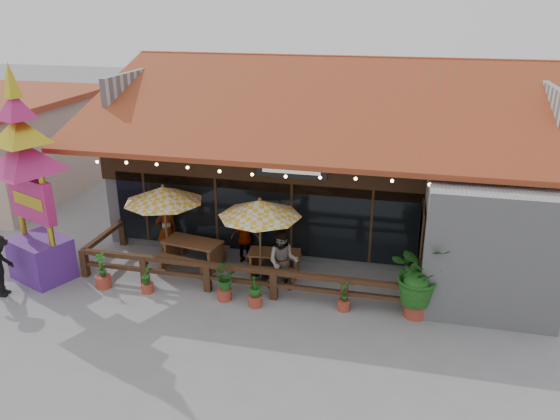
% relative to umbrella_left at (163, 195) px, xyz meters
% --- Properties ---
extents(ground, '(100.00, 100.00, 0.00)m').
position_rel_umbrella_left_xyz_m(ground, '(4.41, -0.99, -2.34)').
color(ground, gray).
rests_on(ground, ground).
extents(restaurant_building, '(15.50, 14.73, 6.09)m').
position_rel_umbrella_left_xyz_m(restaurant_building, '(4.67, 5.62, -0.13)').
color(restaurant_building, '#AEAFB3').
rests_on(restaurant_building, ground).
extents(patio_railing, '(10.00, 2.60, 0.92)m').
position_rel_umbrella_left_xyz_m(patio_railing, '(2.16, -1.26, -1.72)').
color(patio_railing, '#482A19').
rests_on(patio_railing, ground).
extents(umbrella_left, '(2.65, 2.65, 2.68)m').
position_rel_umbrella_left_xyz_m(umbrella_left, '(0.00, 0.00, 0.00)').
color(umbrella_left, brown).
rests_on(umbrella_left, ground).
extents(umbrella_right, '(2.85, 2.85, 2.65)m').
position_rel_umbrella_left_xyz_m(umbrella_right, '(3.23, -0.43, -0.02)').
color(umbrella_right, brown).
rests_on(umbrella_right, ground).
extents(picnic_table_left, '(2.07, 1.87, 0.88)m').
position_rel_umbrella_left_xyz_m(picnic_table_left, '(0.91, -0.08, -1.74)').
color(picnic_table_left, brown).
rests_on(picnic_table_left, ground).
extents(picnic_table_right, '(1.72, 1.52, 0.76)m').
position_rel_umbrella_left_xyz_m(picnic_table_right, '(3.56, -0.03, -1.82)').
color(picnic_table_right, brown).
rests_on(picnic_table_right, ground).
extents(thai_sign_tower, '(3.36, 3.36, 6.95)m').
position_rel_umbrella_left_xyz_m(thai_sign_tower, '(-3.30, -1.85, 1.34)').
color(thai_sign_tower, '#542588').
rests_on(thai_sign_tower, ground).
extents(tropical_plant, '(2.09, 2.08, 2.18)m').
position_rel_umbrella_left_xyz_m(tropical_plant, '(7.84, -1.52, -1.09)').
color(tropical_plant, '#9B382A').
rests_on(tropical_plant, ground).
extents(diner_a, '(0.81, 0.77, 1.87)m').
position_rel_umbrella_left_xyz_m(diner_a, '(-0.23, 0.50, -1.40)').
color(diner_a, '#372011').
rests_on(diner_a, ground).
extents(diner_b, '(0.95, 0.76, 1.86)m').
position_rel_umbrella_left_xyz_m(diner_b, '(4.04, -0.92, -1.41)').
color(diner_b, '#372011').
rests_on(diner_b, ground).
extents(diner_c, '(0.98, 0.43, 1.65)m').
position_rel_umbrella_left_xyz_m(diner_c, '(2.46, 0.59, -1.51)').
color(diner_c, '#372011').
rests_on(diner_c, ground).
extents(pedestrian, '(0.95, 1.33, 1.87)m').
position_rel_umbrella_left_xyz_m(pedestrian, '(-3.75, -3.06, -1.40)').
color(pedestrian, black).
rests_on(pedestrian, ground).
extents(planter_a, '(0.46, 0.46, 1.12)m').
position_rel_umbrella_left_xyz_m(planter_a, '(-1.19, -1.99, -1.87)').
color(planter_a, '#9B382A').
rests_on(planter_a, ground).
extents(planter_b, '(0.36, 0.36, 0.87)m').
position_rel_umbrella_left_xyz_m(planter_b, '(0.21, -1.97, -1.94)').
color(planter_b, '#9B382A').
rests_on(planter_b, ground).
extents(planter_c, '(0.71, 0.64, 1.02)m').
position_rel_umbrella_left_xyz_m(planter_c, '(2.55, -1.85, -1.76)').
color(planter_c, '#9B382A').
rests_on(planter_c, ground).
extents(planter_d, '(0.47, 0.47, 0.96)m').
position_rel_umbrella_left_xyz_m(planter_d, '(3.50, -1.99, -1.87)').
color(planter_d, '#9B382A').
rests_on(planter_d, ground).
extents(planter_e, '(0.35, 0.36, 0.87)m').
position_rel_umbrella_left_xyz_m(planter_e, '(5.93, -1.63, -1.97)').
color(planter_e, '#9B382A').
rests_on(planter_e, ground).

